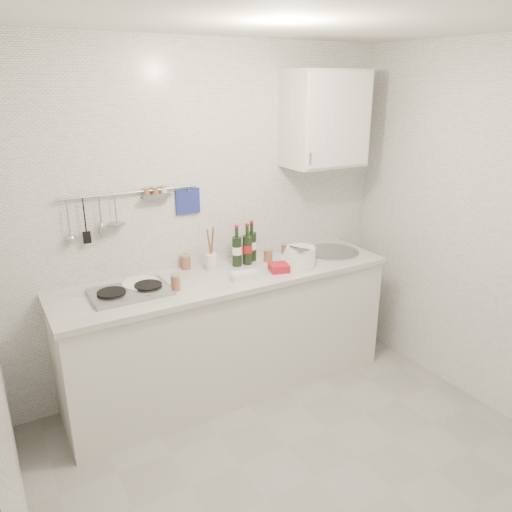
{
  "coord_description": "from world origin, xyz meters",
  "views": [
    {
      "loc": [
        -1.47,
        -1.86,
        2.22
      ],
      "look_at": [
        0.12,
        0.9,
        1.1
      ],
      "focal_mm": 35.0,
      "sensor_mm": 36.0,
      "label": 1
    }
  ],
  "objects_px": {
    "wine_bottles": "(245,244)",
    "utensil_crock": "(212,260)",
    "plate_stack_hob": "(140,285)",
    "plate_stack_sink": "(299,257)",
    "wall_cabinet": "(325,119)"
  },
  "relations": [
    {
      "from": "plate_stack_hob",
      "to": "wall_cabinet",
      "type": "bearing_deg",
      "value": 1.84
    },
    {
      "from": "wall_cabinet",
      "to": "plate_stack_hob",
      "type": "height_order",
      "value": "wall_cabinet"
    },
    {
      "from": "wall_cabinet",
      "to": "plate_stack_hob",
      "type": "relative_size",
      "value": 2.64
    },
    {
      "from": "plate_stack_sink",
      "to": "plate_stack_hob",
      "type": "bearing_deg",
      "value": 172.12
    },
    {
      "from": "plate_stack_sink",
      "to": "utensil_crock",
      "type": "xyz_separation_m",
      "value": [
        -0.61,
        0.23,
        0.02
      ]
    },
    {
      "from": "utensil_crock",
      "to": "wall_cabinet",
      "type": "bearing_deg",
      "value": -1.47
    },
    {
      "from": "plate_stack_sink",
      "to": "wine_bottles",
      "type": "distance_m",
      "value": 0.41
    },
    {
      "from": "plate_stack_hob",
      "to": "utensil_crock",
      "type": "relative_size",
      "value": 0.82
    },
    {
      "from": "plate_stack_hob",
      "to": "plate_stack_sink",
      "type": "bearing_deg",
      "value": -7.88
    },
    {
      "from": "wine_bottles",
      "to": "utensil_crock",
      "type": "height_order",
      "value": "utensil_crock"
    },
    {
      "from": "wine_bottles",
      "to": "utensil_crock",
      "type": "bearing_deg",
      "value": 178.48
    },
    {
      "from": "wall_cabinet",
      "to": "wine_bottles",
      "type": "relative_size",
      "value": 2.26
    },
    {
      "from": "wall_cabinet",
      "to": "plate_stack_sink",
      "type": "distance_m",
      "value": 1.05
    },
    {
      "from": "wine_bottles",
      "to": "utensil_crock",
      "type": "distance_m",
      "value": 0.29
    },
    {
      "from": "plate_stack_hob",
      "to": "wine_bottles",
      "type": "height_order",
      "value": "wine_bottles"
    }
  ]
}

